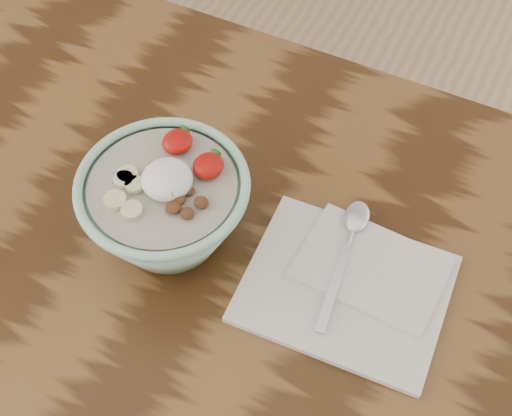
# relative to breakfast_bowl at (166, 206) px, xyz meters

# --- Properties ---
(table) EXTENTS (1.60, 0.90, 0.75)m
(table) POSITION_rel_breakfast_bowl_xyz_m (0.05, -0.04, -0.16)
(table) COLOR #37200D
(table) RESTS_ON ground
(breakfast_bowl) EXTENTS (0.21, 0.21, 0.14)m
(breakfast_bowl) POSITION_rel_breakfast_bowl_xyz_m (0.00, 0.00, 0.00)
(breakfast_bowl) COLOR #9BD1B2
(breakfast_bowl) RESTS_ON table
(napkin) EXTENTS (0.25, 0.21, 0.02)m
(napkin) POSITION_rel_breakfast_bowl_xyz_m (0.24, 0.03, -0.06)
(napkin) COLOR silver
(napkin) RESTS_ON table
(spoon) EXTENTS (0.05, 0.20, 0.01)m
(spoon) POSITION_rel_breakfast_bowl_xyz_m (0.21, 0.09, -0.05)
(spoon) COLOR silver
(spoon) RESTS_ON napkin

